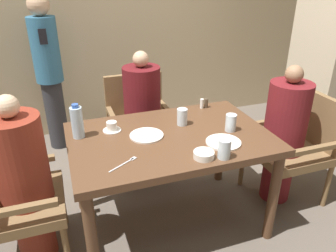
% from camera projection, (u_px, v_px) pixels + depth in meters
% --- Properties ---
extents(ground_plane, '(16.00, 16.00, 0.00)m').
position_uv_depth(ground_plane, '(170.00, 221.00, 2.54)').
color(ground_plane, '#60564C').
extents(wall_back, '(8.00, 0.06, 2.80)m').
position_uv_depth(wall_back, '(112.00, 6.00, 3.53)').
color(wall_back, tan).
rests_on(wall_back, ground_plane).
extents(dining_table, '(1.35, 0.89, 0.75)m').
position_uv_depth(dining_table, '(170.00, 147.00, 2.26)').
color(dining_table, brown).
rests_on(dining_table, ground_plane).
extents(chair_left_side, '(0.55, 0.55, 0.88)m').
position_uv_depth(chair_left_side, '(3.00, 199.00, 2.00)').
color(chair_left_side, brown).
rests_on(chair_left_side, ground_plane).
extents(diner_in_left_chair, '(0.32, 0.32, 1.16)m').
position_uv_depth(diner_in_left_chair, '(24.00, 181.00, 2.00)').
color(diner_in_left_chair, maroon).
rests_on(diner_in_left_chair, ground_plane).
extents(chair_far_side, '(0.55, 0.55, 0.88)m').
position_uv_depth(chair_far_side, '(139.00, 119.00, 3.06)').
color(chair_far_side, brown).
rests_on(chair_far_side, ground_plane).
extents(diner_in_far_chair, '(0.32, 0.32, 1.17)m').
position_uv_depth(diner_in_far_chair, '(143.00, 115.00, 2.89)').
color(diner_in_far_chair, '#5B1419').
rests_on(diner_in_far_chair, ground_plane).
extents(chair_right_side, '(0.55, 0.55, 0.88)m').
position_uv_depth(chair_right_side, '(296.00, 142.00, 2.65)').
color(chair_right_side, brown).
rests_on(chair_right_side, ground_plane).
extents(diner_in_right_chair, '(0.32, 0.32, 1.15)m').
position_uv_depth(diner_in_right_chair, '(284.00, 135.00, 2.57)').
color(diner_in_right_chair, maroon).
rests_on(diner_in_right_chair, ground_plane).
extents(standing_host, '(0.27, 0.30, 1.57)m').
position_uv_depth(standing_host, '(49.00, 71.00, 3.27)').
color(standing_host, '#2D2D33').
rests_on(standing_host, ground_plane).
extents(plate_main_left, '(0.23, 0.23, 0.01)m').
position_uv_depth(plate_main_left, '(223.00, 142.00, 2.12)').
color(plate_main_left, white).
rests_on(plate_main_left, dining_table).
extents(plate_main_right, '(0.23, 0.23, 0.01)m').
position_uv_depth(plate_main_right, '(147.00, 135.00, 2.20)').
color(plate_main_right, white).
rests_on(plate_main_right, dining_table).
extents(teacup_with_saucer, '(0.13, 0.13, 0.07)m').
position_uv_depth(teacup_with_saucer, '(112.00, 127.00, 2.27)').
color(teacup_with_saucer, white).
rests_on(teacup_with_saucer, dining_table).
extents(bowl_small, '(0.13, 0.13, 0.04)m').
position_uv_depth(bowl_small, '(204.00, 155.00, 1.95)').
color(bowl_small, white).
rests_on(bowl_small, dining_table).
extents(water_bottle, '(0.08, 0.08, 0.24)m').
position_uv_depth(water_bottle, '(77.00, 122.00, 2.15)').
color(water_bottle, silver).
rests_on(water_bottle, dining_table).
extents(glass_tall_near, '(0.08, 0.08, 0.12)m').
position_uv_depth(glass_tall_near, '(224.00, 149.00, 1.93)').
color(glass_tall_near, silver).
rests_on(glass_tall_near, dining_table).
extents(glass_tall_mid, '(0.08, 0.08, 0.12)m').
position_uv_depth(glass_tall_mid, '(231.00, 123.00, 2.26)').
color(glass_tall_mid, silver).
rests_on(glass_tall_mid, dining_table).
extents(glass_tall_far, '(0.08, 0.08, 0.12)m').
position_uv_depth(glass_tall_far, '(182.00, 117.00, 2.35)').
color(glass_tall_far, silver).
rests_on(glass_tall_far, dining_table).
extents(salt_shaker, '(0.03, 0.03, 0.08)m').
position_uv_depth(salt_shaker, '(202.00, 104.00, 2.63)').
color(salt_shaker, white).
rests_on(salt_shaker, dining_table).
extents(pepper_shaker, '(0.03, 0.03, 0.07)m').
position_uv_depth(pepper_shaker, '(206.00, 103.00, 2.64)').
color(pepper_shaker, '#4C3D2D').
rests_on(pepper_shaker, dining_table).
extents(fork_beside_plate, '(0.19, 0.12, 0.00)m').
position_uv_depth(fork_beside_plate, '(126.00, 163.00, 1.90)').
color(fork_beside_plate, silver).
rests_on(fork_beside_plate, dining_table).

